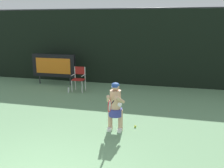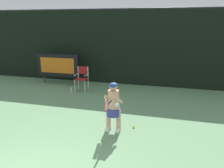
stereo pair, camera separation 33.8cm
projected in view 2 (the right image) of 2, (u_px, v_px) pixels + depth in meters
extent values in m
cube|color=black|center=(125.00, 48.00, 12.12)|extent=(18.00, 0.12, 3.60)
cylinder|color=#38383D|center=(126.00, 9.00, 11.68)|extent=(18.00, 0.05, 0.05)
cube|color=black|center=(58.00, 65.00, 12.31)|extent=(2.20, 0.20, 1.10)
cube|color=orange|center=(57.00, 65.00, 12.22)|extent=(1.80, 0.01, 0.75)
cylinder|color=#2D2D33|center=(44.00, 79.00, 12.72)|extent=(0.05, 0.05, 0.40)
cylinder|color=#2D2D33|center=(74.00, 81.00, 12.27)|extent=(0.05, 0.05, 0.40)
cylinder|color=white|center=(75.00, 86.00, 11.09)|extent=(0.04, 0.04, 0.52)
cylinder|color=white|center=(85.00, 87.00, 10.95)|extent=(0.04, 0.04, 0.52)
cylinder|color=white|center=(79.00, 84.00, 11.46)|extent=(0.04, 0.04, 0.52)
cylinder|color=white|center=(88.00, 85.00, 11.33)|extent=(0.04, 0.04, 0.52)
cube|color=maroon|center=(81.00, 79.00, 11.14)|extent=(0.52, 0.44, 0.03)
cylinder|color=white|center=(78.00, 72.00, 11.33)|extent=(0.04, 0.04, 0.56)
cylinder|color=white|center=(88.00, 73.00, 11.20)|extent=(0.04, 0.04, 0.56)
cube|color=maroon|center=(83.00, 70.00, 11.24)|extent=(0.48, 0.02, 0.34)
cylinder|color=white|center=(76.00, 74.00, 11.16)|extent=(0.04, 0.44, 0.04)
cylinder|color=white|center=(86.00, 75.00, 11.03)|extent=(0.04, 0.44, 0.04)
cylinder|color=silver|center=(71.00, 89.00, 11.06)|extent=(0.07, 0.07, 0.24)
cylinder|color=black|center=(71.00, 86.00, 11.03)|extent=(0.03, 0.03, 0.03)
cube|color=white|center=(108.00, 129.00, 7.19)|extent=(0.11, 0.26, 0.09)
cube|color=white|center=(118.00, 130.00, 7.10)|extent=(0.11, 0.26, 0.09)
cylinder|color=tan|center=(108.00, 119.00, 7.17)|extent=(0.13, 0.13, 0.62)
cylinder|color=tan|center=(119.00, 120.00, 7.09)|extent=(0.13, 0.13, 0.62)
cylinder|color=navy|center=(113.00, 112.00, 7.07)|extent=(0.39, 0.39, 0.22)
cylinder|color=tan|center=(113.00, 100.00, 6.98)|extent=(0.31, 0.31, 0.56)
sphere|color=tan|center=(113.00, 87.00, 6.89)|extent=(0.22, 0.22, 0.22)
ellipsoid|color=#284C93|center=(113.00, 85.00, 6.88)|extent=(0.22, 0.22, 0.12)
cube|color=#284C93|center=(112.00, 87.00, 6.79)|extent=(0.17, 0.12, 0.02)
cylinder|color=tan|center=(106.00, 99.00, 6.86)|extent=(0.20, 0.50, 0.34)
cylinder|color=tan|center=(118.00, 100.00, 6.77)|extent=(0.20, 0.50, 0.34)
cylinder|color=white|center=(117.00, 105.00, 6.67)|extent=(0.13, 0.12, 0.12)
cylinder|color=black|center=(110.00, 102.00, 6.58)|extent=(0.03, 0.28, 0.03)
torus|color=red|center=(106.00, 106.00, 6.30)|extent=(0.02, 0.31, 0.31)
ellipsoid|color=silver|center=(106.00, 106.00, 6.30)|extent=(0.01, 0.26, 0.26)
sphere|color=#CCDB3D|center=(134.00, 127.00, 7.33)|extent=(0.07, 0.07, 0.07)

